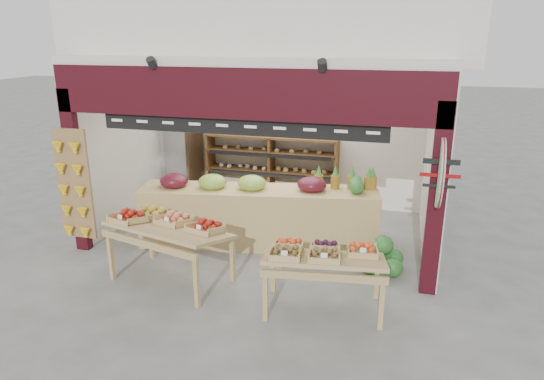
{
  "coord_description": "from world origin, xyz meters",
  "views": [
    {
      "loc": [
        2.26,
        -7.41,
        3.4
      ],
      "look_at": [
        0.28,
        -0.2,
        1.02
      ],
      "focal_mm": 32.0,
      "sensor_mm": 36.0,
      "label": 1
    }
  ],
  "objects_px": {
    "display_table_left": "(166,225)",
    "display_table_right": "(320,255)",
    "refrigerator": "(183,159)",
    "watermelon_pile": "(380,260)",
    "mid_counter": "(258,214)",
    "cardboard_stack": "(168,203)",
    "back_shelving": "(271,152)"
  },
  "relations": [
    {
      "from": "display_table_left",
      "to": "display_table_right",
      "type": "distance_m",
      "value": 2.29
    },
    {
      "from": "refrigerator",
      "to": "display_table_left",
      "type": "relative_size",
      "value": 0.95
    },
    {
      "from": "display_table_left",
      "to": "watermelon_pile",
      "type": "height_order",
      "value": "display_table_left"
    },
    {
      "from": "mid_counter",
      "to": "watermelon_pile",
      "type": "xyz_separation_m",
      "value": [
        2.06,
        -0.48,
        -0.35
      ]
    },
    {
      "from": "watermelon_pile",
      "to": "back_shelving",
      "type": "bearing_deg",
      "value": 133.14
    },
    {
      "from": "refrigerator",
      "to": "display_table_left",
      "type": "distance_m",
      "value": 3.7
    },
    {
      "from": "display_table_left",
      "to": "cardboard_stack",
      "type": "bearing_deg",
      "value": 117.26
    },
    {
      "from": "display_table_right",
      "to": "watermelon_pile",
      "type": "height_order",
      "value": "display_table_right"
    },
    {
      "from": "mid_counter",
      "to": "display_table_right",
      "type": "height_order",
      "value": "mid_counter"
    },
    {
      "from": "cardboard_stack",
      "to": "watermelon_pile",
      "type": "relative_size",
      "value": 1.35
    },
    {
      "from": "display_table_right",
      "to": "back_shelving",
      "type": "bearing_deg",
      "value": 113.9
    },
    {
      "from": "refrigerator",
      "to": "mid_counter",
      "type": "height_order",
      "value": "refrigerator"
    },
    {
      "from": "cardboard_stack",
      "to": "display_table_right",
      "type": "xyz_separation_m",
      "value": [
        3.5,
        -2.64,
        0.52
      ]
    },
    {
      "from": "display_table_right",
      "to": "watermelon_pile",
      "type": "xyz_separation_m",
      "value": [
        0.71,
        1.26,
        -0.57
      ]
    },
    {
      "from": "display_table_left",
      "to": "display_table_right",
      "type": "relative_size",
      "value": 1.14
    },
    {
      "from": "refrigerator",
      "to": "display_table_right",
      "type": "distance_m",
      "value": 5.2
    },
    {
      "from": "mid_counter",
      "to": "cardboard_stack",
      "type": "bearing_deg",
      "value": 157.26
    },
    {
      "from": "back_shelving",
      "to": "cardboard_stack",
      "type": "height_order",
      "value": "back_shelving"
    },
    {
      "from": "cardboard_stack",
      "to": "watermelon_pile",
      "type": "bearing_deg",
      "value": -18.16
    },
    {
      "from": "display_table_right",
      "to": "mid_counter",
      "type": "bearing_deg",
      "value": 127.88
    },
    {
      "from": "mid_counter",
      "to": "watermelon_pile",
      "type": "height_order",
      "value": "mid_counter"
    },
    {
      "from": "watermelon_pile",
      "to": "display_table_left",
      "type": "bearing_deg",
      "value": -161.64
    },
    {
      "from": "cardboard_stack",
      "to": "display_table_left",
      "type": "relative_size",
      "value": 0.53
    },
    {
      "from": "back_shelving",
      "to": "mid_counter",
      "type": "distance_m",
      "value": 2.19
    },
    {
      "from": "cardboard_stack",
      "to": "back_shelving",
      "type": "bearing_deg",
      "value": 33.27
    },
    {
      "from": "display_table_left",
      "to": "back_shelving",
      "type": "bearing_deg",
      "value": 80.68
    },
    {
      "from": "refrigerator",
      "to": "display_table_left",
      "type": "bearing_deg",
      "value": -54.09
    },
    {
      "from": "back_shelving",
      "to": "display_table_left",
      "type": "relative_size",
      "value": 1.48
    },
    {
      "from": "back_shelving",
      "to": "display_table_right",
      "type": "height_order",
      "value": "back_shelving"
    },
    {
      "from": "display_table_left",
      "to": "watermelon_pile",
      "type": "distance_m",
      "value": 3.21
    },
    {
      "from": "display_table_right",
      "to": "cardboard_stack",
      "type": "bearing_deg",
      "value": 142.98
    },
    {
      "from": "mid_counter",
      "to": "display_table_right",
      "type": "xyz_separation_m",
      "value": [
        1.35,
        -1.74,
        0.22
      ]
    }
  ]
}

